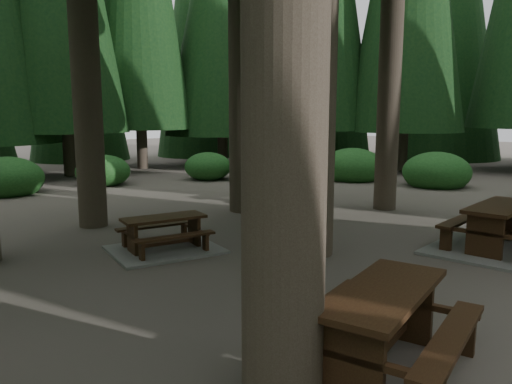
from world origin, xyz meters
TOP-DOWN VIEW (x-y plane):
  - ground at (0.00, 0.00)m, footprint 80.00×80.00m
  - picnic_table_a at (3.71, -1.95)m, footprint 2.93×2.55m
  - picnic_table_c at (-1.26, 2.05)m, footprint 2.18×1.89m
  - picnic_table_d at (3.92, 5.16)m, footprint 1.76×1.44m
  - picnic_table_e at (-1.70, -3.30)m, footprint 2.38×2.13m
  - shrub_ring at (0.70, 0.75)m, footprint 23.86×24.64m

SIDE VIEW (x-z plane):
  - ground at x=0.00m, z-range 0.00..0.00m
  - picnic_table_c at x=-1.26m, z-range -0.12..0.55m
  - picnic_table_a at x=3.71m, z-range -0.13..0.76m
  - shrub_ring at x=0.70m, z-range -0.35..1.15m
  - picnic_table_d at x=3.92m, z-range 0.12..0.87m
  - picnic_table_e at x=-1.70m, z-range 0.14..1.00m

